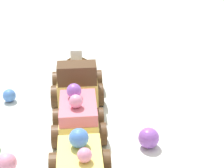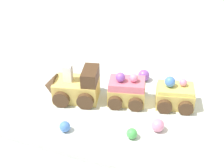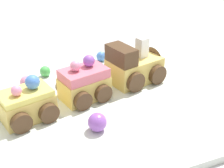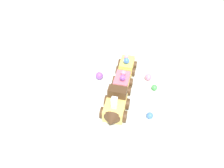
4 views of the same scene
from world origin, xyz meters
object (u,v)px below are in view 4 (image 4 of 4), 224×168
at_px(cake_car_lemon, 127,66).
at_px(gumball_green, 154,88).
at_px(cake_car_strawberry, 122,83).
at_px(gumball_pink, 148,77).
at_px(gumball_purple, 99,76).
at_px(cake_train_locomotive, 115,108).
at_px(gumball_blue, 150,116).

bearing_deg(cake_car_lemon, gumball_green, 54.17).
distance_m(cake_car_strawberry, gumball_pink, 0.11).
bearing_deg(cake_car_lemon, gumball_purple, -53.10).
xyz_separation_m(gumball_pink, gumball_purple, (0.07, -0.16, 0.00)).
distance_m(cake_train_locomotive, gumball_green, 0.17).
bearing_deg(cake_car_strawberry, gumball_blue, 45.26).
height_order(cake_car_lemon, gumball_blue, cake_car_lemon).
bearing_deg(cake_train_locomotive, cake_car_strawberry, 179.91).
height_order(cake_train_locomotive, cake_car_lemon, cake_train_locomotive).
bearing_deg(gumball_pink, cake_car_strawberry, -39.00).
bearing_deg(cake_train_locomotive, cake_car_lemon, -179.97).
xyz_separation_m(cake_car_strawberry, gumball_pink, (-0.08, 0.07, -0.01)).
height_order(cake_train_locomotive, gumball_purple, cake_train_locomotive).
bearing_deg(gumball_green, gumball_pink, -137.41).
height_order(cake_car_lemon, gumball_green, cake_car_lemon).
xyz_separation_m(cake_train_locomotive, gumball_blue, (-0.03, 0.10, -0.02)).
relative_size(cake_train_locomotive, gumball_pink, 5.14).
relative_size(gumball_blue, gumball_purple, 0.76).
height_order(gumball_blue, gumball_pink, gumball_pink).
height_order(cake_car_strawberry, cake_car_lemon, cake_car_strawberry).
distance_m(cake_car_strawberry, cake_car_lemon, 0.10).
distance_m(cake_car_lemon, gumball_pink, 0.09).
relative_size(cake_car_strawberry, gumball_green, 4.29).
bearing_deg(gumball_purple, cake_car_lemon, 140.38).
distance_m(cake_train_locomotive, gumball_pink, 0.20).
xyz_separation_m(cake_car_lemon, gumball_green, (0.05, 0.13, -0.01)).
distance_m(cake_car_lemon, gumball_blue, 0.23).
bearing_deg(cake_train_locomotive, gumball_pink, 154.48).
distance_m(cake_car_lemon, gumball_green, 0.14).
bearing_deg(gumball_green, cake_train_locomotive, -26.54).
relative_size(gumball_green, gumball_purple, 0.74).
relative_size(cake_car_lemon, gumball_green, 4.29).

